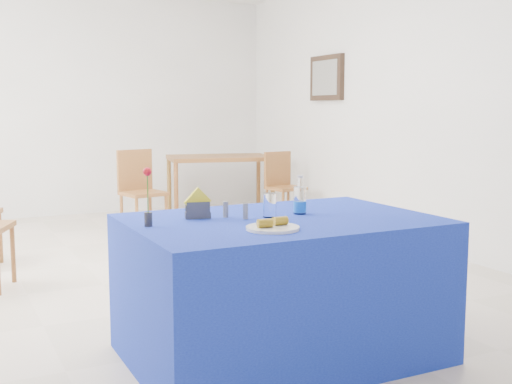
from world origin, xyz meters
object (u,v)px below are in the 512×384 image
at_px(plate, 273,228).
at_px(water_bottle, 300,201).
at_px(oak_table, 220,162).
at_px(chair_bg_right, 282,182).
at_px(chair_bg_left, 140,186).
at_px(blue_table, 281,287).

bearing_deg(plate, water_bottle, 44.52).
distance_m(plate, oak_table, 5.07).
height_order(plate, chair_bg_right, chair_bg_right).
xyz_separation_m(plate, water_bottle, (0.36, 0.35, 0.06)).
distance_m(water_bottle, oak_table, 4.62).
bearing_deg(water_bottle, chair_bg_left, 87.81).
xyz_separation_m(water_bottle, chair_bg_left, (0.14, 3.63, -0.31)).
xyz_separation_m(blue_table, water_bottle, (0.16, 0.08, 0.45)).
distance_m(chair_bg_left, chair_bg_right, 1.73).
bearing_deg(blue_table, oak_table, 70.73).
bearing_deg(chair_bg_left, blue_table, -106.34).
xyz_separation_m(water_bottle, oak_table, (1.40, 4.40, -0.15)).
bearing_deg(oak_table, water_bottle, -107.70).
bearing_deg(plate, chair_bg_right, 60.62).
distance_m(water_bottle, chair_bg_left, 3.64).
bearing_deg(chair_bg_left, oak_table, 19.62).
bearing_deg(plate, blue_table, 54.29).
height_order(plate, chair_bg_left, chair_bg_left).
height_order(water_bottle, chair_bg_right, water_bottle).
relative_size(chair_bg_left, chair_bg_right, 1.09).
relative_size(water_bottle, chair_bg_right, 0.26).
height_order(oak_table, chair_bg_left, chair_bg_left).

